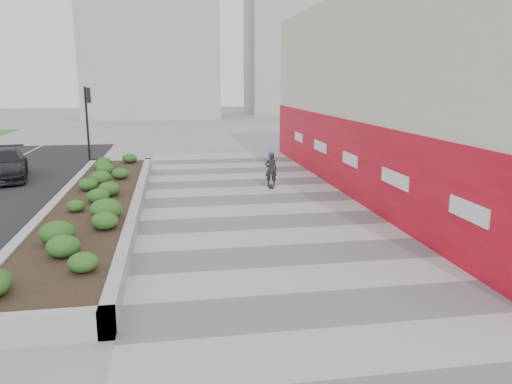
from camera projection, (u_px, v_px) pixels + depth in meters
ground at (305, 282)px, 11.40m from camera, size 160.00×160.00×0.00m
walkway at (277, 241)px, 14.28m from camera, size 8.00×36.00×0.01m
building at (415, 94)px, 20.31m from camera, size 6.04×24.08×8.00m
planter at (97, 202)px, 17.15m from camera, size 3.00×18.00×0.90m
traffic_signal_near at (88, 114)px, 26.46m from camera, size 0.33×0.28×4.20m
distant_bldg_north_l at (151, 35)px, 61.33m from camera, size 16.00×12.00×20.00m
distant_bldg_north_r at (299, 25)px, 68.96m from camera, size 14.00×10.00×24.00m
manhole_cover at (294, 240)px, 14.36m from camera, size 0.44×0.44×0.01m
skateboarder at (271, 169)px, 21.25m from camera, size 0.56×0.74×1.58m
car_dark at (4, 164)px, 23.14m from camera, size 3.00×5.12×1.39m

